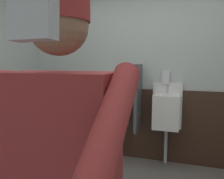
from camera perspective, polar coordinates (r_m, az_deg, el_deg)
wall_back at (r=3.20m, az=10.36°, el=4.62°), size 4.30×0.12×2.58m
wainscot_band_back at (r=3.25m, az=9.88°, el=-9.10°), size 3.70×0.03×1.04m
urinal_left at (r=3.15m, az=0.34°, el=-4.68°), size 0.40×0.34×1.24m
urinal_middle at (r=3.02m, az=14.11°, el=-5.42°), size 0.40×0.34×1.24m
privacy_divider_panel at (r=2.97m, az=6.88°, el=-2.10°), size 0.04×0.40×0.90m
person at (r=0.95m, az=-13.11°, el=-20.24°), size 0.66×0.60×1.68m
soap_dispenser at (r=3.08m, az=13.95°, el=3.17°), size 0.10×0.07×0.18m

